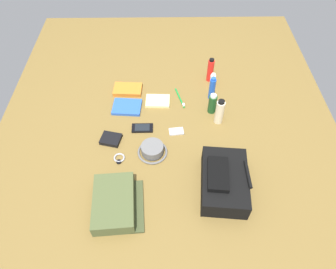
{
  "coord_description": "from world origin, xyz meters",
  "views": [
    {
      "loc": [
        1.09,
        -0.02,
        1.38
      ],
      "look_at": [
        0.0,
        0.0,
        0.04
      ],
      "focal_mm": 32.73,
      "sensor_mm": 36.0,
      "label": 1
    }
  ],
  "objects_px": {
    "backpack": "(224,181)",
    "wallet": "(111,139)",
    "deodorant_spray": "(212,88)",
    "toothbrush": "(180,99)",
    "notepad": "(158,101)",
    "shampoo_bottle": "(212,104)",
    "wristwatch": "(119,158)",
    "toothpaste_tube": "(213,81)",
    "toiletry_pouch": "(115,203)",
    "media_player": "(176,131)",
    "paperback_novel": "(128,90)",
    "bucket_hat": "(152,150)",
    "lotion_bottle": "(220,112)",
    "travel_guidebook": "(127,107)",
    "cell_phone": "(142,128)",
    "sunscreen_spray": "(210,70)"
  },
  "relations": [
    {
      "from": "toiletry_pouch",
      "to": "media_player",
      "type": "relative_size",
      "value": 3.37
    },
    {
      "from": "lotion_bottle",
      "to": "travel_guidebook",
      "type": "bearing_deg",
      "value": -102.02
    },
    {
      "from": "backpack",
      "to": "toothpaste_tube",
      "type": "relative_size",
      "value": 3.26
    },
    {
      "from": "shampoo_bottle",
      "to": "wristwatch",
      "type": "bearing_deg",
      "value": -56.79
    },
    {
      "from": "paperback_novel",
      "to": "wristwatch",
      "type": "bearing_deg",
      "value": -1.02
    },
    {
      "from": "cell_phone",
      "to": "wristwatch",
      "type": "distance_m",
      "value": 0.25
    },
    {
      "from": "toothpaste_tube",
      "to": "shampoo_bottle",
      "type": "relative_size",
      "value": 0.81
    },
    {
      "from": "wristwatch",
      "to": "wallet",
      "type": "height_order",
      "value": "wallet"
    },
    {
      "from": "deodorant_spray",
      "to": "toothbrush",
      "type": "relative_size",
      "value": 0.92
    },
    {
      "from": "toiletry_pouch",
      "to": "media_player",
      "type": "xyz_separation_m",
      "value": [
        -0.47,
        0.31,
        -0.03
      ]
    },
    {
      "from": "wallet",
      "to": "notepad",
      "type": "height_order",
      "value": "wallet"
    },
    {
      "from": "bucket_hat",
      "to": "media_player",
      "type": "relative_size",
      "value": 1.86
    },
    {
      "from": "toothpaste_tube",
      "to": "media_player",
      "type": "distance_m",
      "value": 0.46
    },
    {
      "from": "wristwatch",
      "to": "toiletry_pouch",
      "type": "bearing_deg",
      "value": 1.64
    },
    {
      "from": "backpack",
      "to": "wallet",
      "type": "bearing_deg",
      "value": -117.38
    },
    {
      "from": "deodorant_spray",
      "to": "media_player",
      "type": "relative_size",
      "value": 1.82
    },
    {
      "from": "sunscreen_spray",
      "to": "cell_phone",
      "type": "bearing_deg",
      "value": -45.4
    },
    {
      "from": "deodorant_spray",
      "to": "wallet",
      "type": "xyz_separation_m",
      "value": [
        0.34,
        -0.61,
        -0.07
      ]
    },
    {
      "from": "toothbrush",
      "to": "backpack",
      "type": "bearing_deg",
      "value": 16.53
    },
    {
      "from": "travel_guidebook",
      "to": "cell_phone",
      "type": "bearing_deg",
      "value": 30.77
    },
    {
      "from": "backpack",
      "to": "shampoo_bottle",
      "type": "xyz_separation_m",
      "value": [
        -0.53,
        -0.0,
        0.01
      ]
    },
    {
      "from": "backpack",
      "to": "toothbrush",
      "type": "height_order",
      "value": "backpack"
    },
    {
      "from": "backpack",
      "to": "paperback_novel",
      "type": "relative_size",
      "value": 1.92
    },
    {
      "from": "toothpaste_tube",
      "to": "media_player",
      "type": "bearing_deg",
      "value": -32.64
    },
    {
      "from": "wristwatch",
      "to": "notepad",
      "type": "bearing_deg",
      "value": 154.8
    },
    {
      "from": "bucket_hat",
      "to": "wristwatch",
      "type": "bearing_deg",
      "value": -77.29
    },
    {
      "from": "deodorant_spray",
      "to": "shampoo_bottle",
      "type": "xyz_separation_m",
      "value": [
        0.12,
        -0.01,
        -0.01
      ]
    },
    {
      "from": "deodorant_spray",
      "to": "lotion_bottle",
      "type": "bearing_deg",
      "value": 5.92
    },
    {
      "from": "bucket_hat",
      "to": "lotion_bottle",
      "type": "distance_m",
      "value": 0.45
    },
    {
      "from": "shampoo_bottle",
      "to": "toothbrush",
      "type": "distance_m",
      "value": 0.22
    },
    {
      "from": "toothpaste_tube",
      "to": "travel_guidebook",
      "type": "relative_size",
      "value": 0.6
    },
    {
      "from": "bucket_hat",
      "to": "paperback_novel",
      "type": "distance_m",
      "value": 0.53
    },
    {
      "from": "media_player",
      "to": "deodorant_spray",
      "type": "bearing_deg",
      "value": 141.0
    },
    {
      "from": "media_player",
      "to": "lotion_bottle",
      "type": "bearing_deg",
      "value": 107.73
    },
    {
      "from": "cell_phone",
      "to": "bucket_hat",
      "type": "bearing_deg",
      "value": 19.96
    },
    {
      "from": "travel_guidebook",
      "to": "toothbrush",
      "type": "height_order",
      "value": "toothbrush"
    },
    {
      "from": "sunscreen_spray",
      "to": "toothbrush",
      "type": "xyz_separation_m",
      "value": [
        0.19,
        -0.2,
        -0.08
      ]
    },
    {
      "from": "shampoo_bottle",
      "to": "lotion_bottle",
      "type": "height_order",
      "value": "lotion_bottle"
    },
    {
      "from": "sunscreen_spray",
      "to": "cell_phone",
      "type": "distance_m",
      "value": 0.62
    },
    {
      "from": "toiletry_pouch",
      "to": "backpack",
      "type": "bearing_deg",
      "value": 100.75
    },
    {
      "from": "toothpaste_tube",
      "to": "deodorant_spray",
      "type": "relative_size",
      "value": 0.68
    },
    {
      "from": "paperback_novel",
      "to": "toothbrush",
      "type": "height_order",
      "value": "paperback_novel"
    },
    {
      "from": "wristwatch",
      "to": "wallet",
      "type": "relative_size",
      "value": 0.65
    },
    {
      "from": "sunscreen_spray",
      "to": "paperback_novel",
      "type": "bearing_deg",
      "value": -79.34
    },
    {
      "from": "bucket_hat",
      "to": "wallet",
      "type": "xyz_separation_m",
      "value": [
        -0.09,
        -0.24,
        -0.01
      ]
    },
    {
      "from": "backpack",
      "to": "cell_phone",
      "type": "height_order",
      "value": "backpack"
    },
    {
      "from": "bucket_hat",
      "to": "media_player",
      "type": "distance_m",
      "value": 0.2
    },
    {
      "from": "bucket_hat",
      "to": "sunscreen_spray",
      "type": "relative_size",
      "value": 0.97
    },
    {
      "from": "sunscreen_spray",
      "to": "toothpaste_tube",
      "type": "bearing_deg",
      "value": 7.79
    },
    {
      "from": "backpack",
      "to": "notepad",
      "type": "xyz_separation_m",
      "value": [
        -0.62,
        -0.33,
        -0.05
      ]
    }
  ]
}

